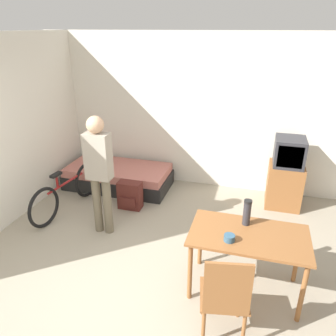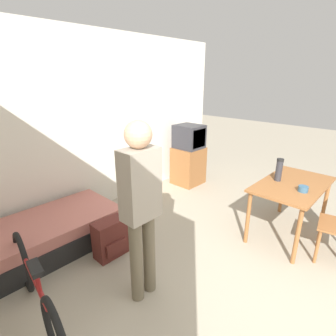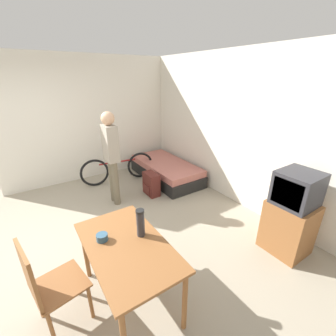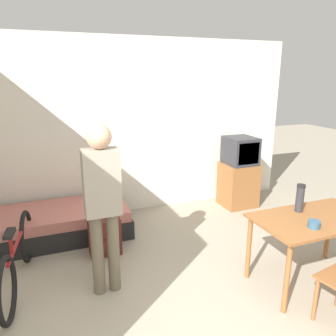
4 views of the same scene
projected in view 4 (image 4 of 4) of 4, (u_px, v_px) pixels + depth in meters
wall_back at (129, 128)px, 5.07m from camera, size 5.49×0.06×2.70m
daybed at (58, 223)px, 4.46m from camera, size 1.89×0.92×0.40m
tv at (239, 173)px, 5.45m from camera, size 0.54×0.50×1.17m
dining_table at (314, 226)px, 3.36m from camera, size 1.24×0.72×0.74m
bicycle at (18, 259)px, 3.37m from camera, size 0.26×1.65×0.72m
person_standing at (103, 199)px, 3.11m from camera, size 0.34×0.23×1.72m
thermos_flask at (300, 197)px, 3.44m from camera, size 0.09×0.09×0.30m
mate_bowl at (314, 224)px, 3.10m from camera, size 0.11×0.11×0.07m
backpack at (105, 237)px, 4.01m from camera, size 0.38×0.24×0.46m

